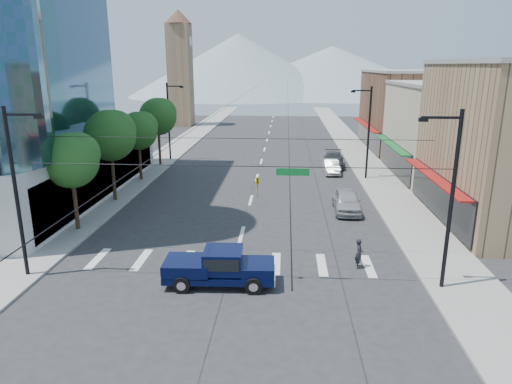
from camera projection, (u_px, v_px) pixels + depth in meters
ground at (231, 274)px, 24.66m from camera, size 160.00×160.00×0.00m
sidewalk_left at (180, 145)px, 63.85m from camera, size 4.00×120.00×0.15m
sidewalk_right at (353, 147)px, 62.33m from camera, size 4.00×120.00×0.15m
shop_mid at (459, 132)px, 45.25m from camera, size 12.00×14.00×9.00m
shop_far at (416, 111)px, 60.50m from camera, size 12.00×18.00×10.00m
clock_tower at (180, 67)px, 82.44m from camera, size 4.80×4.80×20.40m
mountain_left at (238, 65)px, 166.84m from camera, size 80.00×80.00×22.00m
mountain_right at (332, 70)px, 174.77m from camera, size 90.00×90.00×18.00m
tree_near at (73, 159)px, 29.88m from camera, size 3.65×3.64×6.71m
tree_midnear at (112, 134)px, 36.45m from camera, size 4.09×4.09×7.52m
tree_midfar at (140, 130)px, 43.34m from camera, size 3.65×3.64×6.71m
tree_far at (159, 115)px, 49.90m from camera, size 4.09×4.09×7.52m
signal_rig at (231, 197)px, 22.44m from camera, size 21.80×0.20×9.00m
lamp_pole_nw at (170, 118)px, 52.84m from camera, size 2.00×0.25×9.00m
lamp_pole_ne at (367, 129)px, 43.80m from camera, size 2.00×0.25×9.00m
pickup_truck at (219, 266)px, 23.23m from camera, size 5.77×2.37×1.93m
pedestrian at (359, 253)px, 25.25m from camera, size 0.48×0.66×1.70m
parked_car_near at (347, 201)px, 35.04m from camera, size 2.06×4.95×1.68m
parked_car_mid at (331, 167)px, 47.50m from camera, size 1.64×4.34×1.41m
parked_car_far at (334, 160)px, 50.51m from camera, size 2.59×5.55×1.57m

